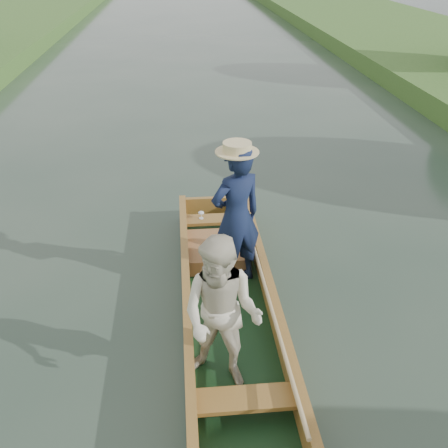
{
  "coord_description": "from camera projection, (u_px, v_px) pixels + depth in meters",
  "views": [
    {
      "loc": [
        -0.5,
        -4.83,
        4.04
      ],
      "look_at": [
        0.0,
        0.6,
        0.95
      ],
      "focal_mm": 40.0,
      "sensor_mm": 36.0,
      "label": 1
    }
  ],
  "objects": [
    {
      "name": "punt",
      "position": [
        228.0,
        278.0,
        5.75
      ],
      "size": [
        1.25,
        5.0,
        2.0
      ],
      "color": "#133217",
      "rests_on": "ground"
    },
    {
      "name": "trees_far",
      "position": [
        258.0,
        17.0,
        11.23
      ],
      "size": [
        22.6,
        15.45,
        4.5
      ],
      "color": "#47331E",
      "rests_on": "ground"
    },
    {
      "name": "ground",
      "position": [
        228.0,
        314.0,
        6.22
      ],
      "size": [
        120.0,
        120.0,
        0.0
      ],
      "primitive_type": "plane",
      "color": "#283D30",
      "rests_on": "ground"
    }
  ]
}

